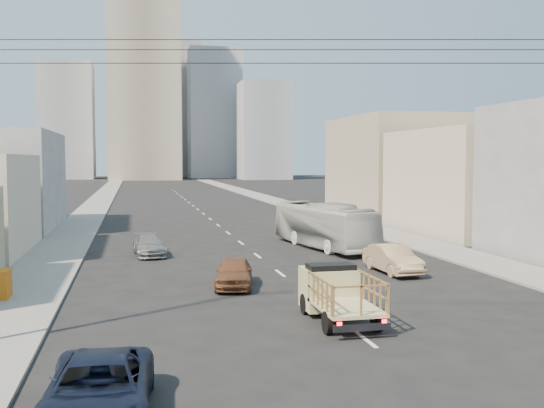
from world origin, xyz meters
name	(u,v)px	position (x,y,z in m)	size (l,w,h in m)	color
ground	(390,358)	(0.00, 0.00, 0.00)	(420.00, 420.00, 0.00)	black
sidewalk_left	(98,202)	(-11.75, 70.00, 0.06)	(3.50, 180.00, 0.12)	slate
sidewalk_right	(272,200)	(11.75, 70.00, 0.06)	(3.50, 180.00, 0.12)	slate
lane_dashes	(200,211)	(0.00, 53.00, 0.01)	(0.15, 104.00, 0.01)	silver
flatbed_pickup	(338,290)	(-0.13, 4.37, 1.09)	(1.95, 4.41, 1.90)	#C4B983
navy_pickup	(98,391)	(-7.95, -2.81, 0.69)	(2.29, 4.97, 1.38)	black
city_bus	(324,225)	(4.83, 22.39, 1.45)	(2.44, 10.44, 2.91)	#B9B8B4
sedan_brown	(234,272)	(-2.81, 11.05, 0.68)	(1.60, 3.98, 1.36)	brown
sedan_tan	(393,259)	(5.57, 12.91, 0.71)	(1.50, 4.29, 1.41)	tan
sedan_grey	(149,246)	(-6.28, 21.36, 0.60)	(1.68, 4.14, 1.20)	slate
overhead_wires	(374,51)	(0.00, 1.50, 8.97)	(23.01, 5.02, 0.72)	black
bldg_right_mid	(484,182)	(19.50, 28.00, 4.00)	(11.00, 14.00, 8.00)	beige
bldg_right_far	(404,166)	(20.00, 44.00, 5.00)	(12.00, 16.00, 10.00)	tan
high_rise_tower	(143,74)	(-4.00, 170.00, 30.00)	(20.00, 20.00, 60.00)	gray
midrise_ne	(214,114)	(18.00, 185.00, 20.00)	(16.00, 16.00, 40.00)	#979A9F
midrise_nw	(67,121)	(-26.00, 180.00, 17.00)	(15.00, 15.00, 34.00)	#979A9F
midrise_back	(173,111)	(6.00, 200.00, 22.00)	(18.00, 18.00, 44.00)	gray
midrise_east	(264,131)	(30.00, 165.00, 14.00)	(14.00, 14.00, 28.00)	#979A9F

